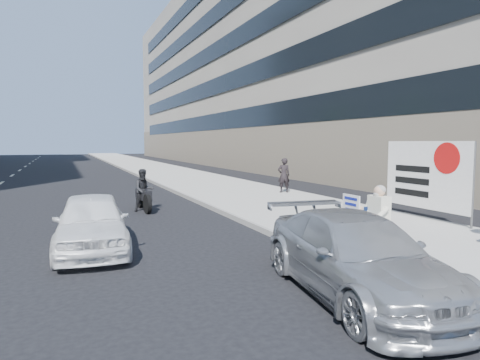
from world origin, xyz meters
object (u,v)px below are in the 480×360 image
white_sedan_near (92,222)px  motorcycle (144,192)px  seated_protester (373,214)px  parked_sedan (356,256)px  pedestrian_woman (284,175)px  protest_banner (426,175)px

white_sedan_near → motorcycle: bearing=72.1°
seated_protester → parked_sedan: seated_protester is taller
pedestrian_woman → white_sedan_near: pedestrian_woman is taller
pedestrian_woman → white_sedan_near: 10.66m
protest_banner → motorcycle: bearing=141.9°
protest_banner → motorcycle: (-6.93, 5.43, -0.76)m
pedestrian_woman → protest_banner: (0.62, -7.20, 0.50)m
pedestrian_woman → parked_sedan: pedestrian_woman is taller
seated_protester → white_sedan_near: 5.88m
white_sedan_near → motorcycle: (1.97, 4.94, 0.02)m
protest_banner → parked_sedan: (-5.38, -3.87, -0.79)m
protest_banner → white_sedan_near: (-8.90, 0.48, -0.78)m
parked_sedan → motorcycle: bearing=107.1°
pedestrian_woman → seated_protester: bearing=82.8°
seated_protester → white_sedan_near: seated_protester is taller
white_sedan_near → parked_sedan: bearing=-47.2°
pedestrian_woman → motorcycle: (-6.31, -1.77, -0.26)m
pedestrian_woman → white_sedan_near: (-8.28, -6.71, -0.28)m
white_sedan_near → pedestrian_woman: bearing=42.9°
parked_sedan → motorcycle: 9.42m
pedestrian_woman → protest_banner: size_ratio=0.49×
white_sedan_near → seated_protester: bearing=-22.8°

